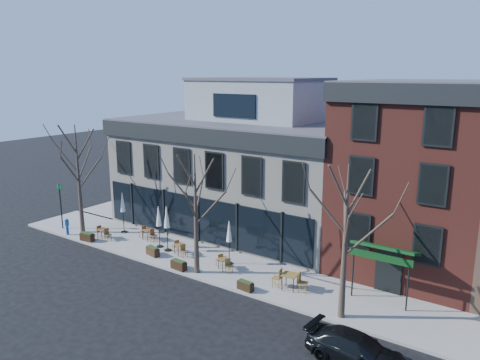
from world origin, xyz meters
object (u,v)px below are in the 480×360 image
Objects in this scene: cafe_set_0 at (103,233)px; umbrella_0 at (123,204)px; call_box at (67,226)px; parked_sedan at (357,350)px.

umbrella_0 reaches higher than cafe_set_0.
call_box is at bearing -137.76° from umbrella_0.
parked_sedan is 22.95m from call_box.
umbrella_0 reaches higher than call_box.
umbrella_0 is (2.96, 2.69, 1.46)m from call_box.
call_box is 0.75× the size of cafe_set_0.
cafe_set_0 is at bearing 18.31° from call_box.
call_box reaches higher than parked_sedan.
call_box reaches higher than cafe_set_0.
call_box is 0.41× the size of umbrella_0.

